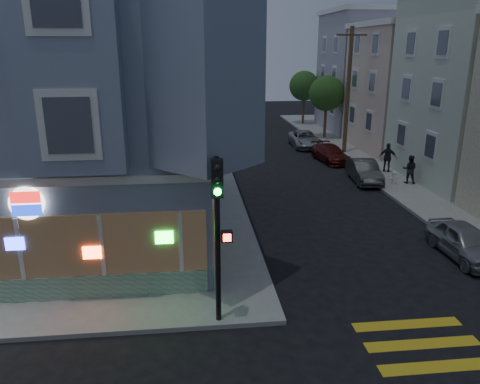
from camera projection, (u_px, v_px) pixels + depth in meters
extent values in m
plane|color=black|center=(182.00, 379.00, 11.38)|extent=(120.00, 120.00, 0.00)
cube|color=gray|center=(35.00, 99.00, 19.52)|extent=(14.00, 14.00, 11.00)
cube|color=silver|center=(40.00, 138.00, 20.01)|extent=(14.30, 14.30, 0.25)
cylinder|color=white|center=(27.00, 203.00, 13.58)|extent=(1.00, 0.12, 1.00)
cube|color=#C6B599|center=(438.00, 89.00, 35.78)|extent=(12.00, 8.60, 9.00)
cube|color=#9A95A4|center=(391.00, 73.00, 44.10)|extent=(12.00, 8.60, 10.50)
cylinder|color=#4C3826|center=(348.00, 91.00, 34.04)|extent=(0.30, 0.30, 9.00)
cube|color=#4C3826|center=(352.00, 35.00, 32.88)|extent=(2.20, 0.12, 0.12)
cylinder|color=#4C3826|center=(325.00, 119.00, 40.62)|extent=(0.24, 0.24, 3.20)
sphere|color=#1D4719|center=(327.00, 93.00, 39.97)|extent=(3.00, 3.00, 3.00)
cylinder|color=#4C3826|center=(303.00, 108.00, 48.21)|extent=(0.24, 0.24, 3.20)
sphere|color=#1D4719|center=(304.00, 86.00, 47.56)|extent=(3.00, 3.00, 3.00)
imported|color=black|center=(410.00, 169.00, 27.02)|extent=(0.99, 0.90, 1.65)
imported|color=#27242C|center=(388.00, 158.00, 29.45)|extent=(1.17, 0.83, 1.84)
imported|color=#94979B|center=(465.00, 241.00, 17.82)|extent=(1.56, 3.82, 1.30)
imported|color=#35393A|center=(364.00, 171.00, 27.88)|extent=(1.75, 4.07, 1.30)
imported|color=#521512|center=(331.00, 154.00, 32.79)|extent=(2.16, 4.21, 1.17)
imported|color=#9CA3A6|center=(305.00, 139.00, 37.65)|extent=(2.24, 4.65, 1.28)
cylinder|color=black|center=(218.00, 242.00, 12.91)|extent=(0.16, 0.16, 4.86)
cube|color=black|center=(217.00, 178.00, 12.14)|extent=(0.31, 0.27, 1.02)
sphere|color=black|center=(217.00, 168.00, 11.90)|extent=(0.19, 0.19, 0.19)
sphere|color=black|center=(217.00, 180.00, 12.00)|extent=(0.19, 0.19, 0.19)
sphere|color=#19F23F|center=(218.00, 192.00, 12.09)|extent=(0.19, 0.19, 0.19)
cube|color=black|center=(227.00, 236.00, 12.70)|extent=(0.31, 0.20, 0.31)
cube|color=#FF2614|center=(227.00, 238.00, 12.60)|extent=(0.21, 0.02, 0.21)
cylinder|color=white|center=(394.00, 179.00, 26.98)|extent=(0.24, 0.24, 0.60)
sphere|color=white|center=(394.00, 173.00, 26.88)|extent=(0.26, 0.26, 0.26)
cylinder|color=white|center=(394.00, 178.00, 26.97)|extent=(0.45, 0.12, 0.12)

